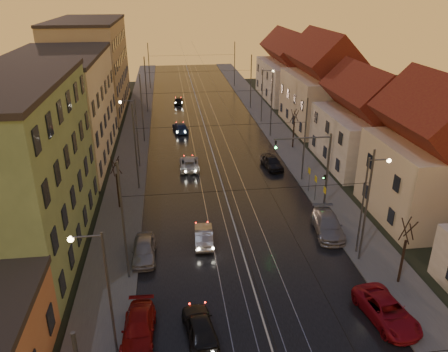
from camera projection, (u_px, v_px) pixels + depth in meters
name	position (u px, v px, depth m)	size (l,w,h in m)	color
road	(208.00, 137.00, 60.38)	(16.00, 120.00, 0.04)	black
sidewalk_left	(134.00, 139.00, 59.18)	(4.00, 120.00, 0.15)	#4C4C4C
sidewalk_right	(278.00, 133.00, 61.54)	(4.00, 120.00, 0.15)	#4C4C4C
tram_rail_0	(192.00, 137.00, 60.11)	(0.06, 120.00, 0.03)	gray
tram_rail_1	(202.00, 137.00, 60.28)	(0.06, 120.00, 0.03)	gray
tram_rail_2	(213.00, 136.00, 60.46)	(0.06, 120.00, 0.03)	gray
tram_rail_3	(223.00, 136.00, 60.63)	(0.06, 120.00, 0.03)	gray
apartment_left_1	(3.00, 174.00, 32.09)	(10.00, 18.00, 13.00)	#678353
apartment_left_2	(61.00, 110.00, 50.47)	(10.00, 20.00, 12.00)	beige
apartment_left_3	(91.00, 66.00, 71.88)	(10.00, 24.00, 14.00)	tan
house_right_1	(431.00, 160.00, 37.50)	(8.67, 10.20, 10.80)	beige
house_right_2	(366.00, 125.00, 49.64)	(9.18, 12.24, 9.20)	#BAB5AC
house_right_3	(323.00, 87.00, 62.80)	(9.18, 14.28, 11.50)	beige
house_right_4	(289.00, 70.00, 79.46)	(9.18, 16.32, 10.00)	#BAB5AC
catenary_pole_l_1	(123.00, 223.00, 29.40)	(0.16, 0.16, 9.00)	#595B60
catenary_pole_r_1	(366.00, 208.00, 31.43)	(0.16, 0.16, 9.00)	#595B60
catenary_pole_l_2	(136.00, 148.00, 43.03)	(0.16, 0.16, 9.00)	#595B60
catenary_pole_r_2	(305.00, 141.00, 45.07)	(0.16, 0.16, 9.00)	#595B60
catenary_pole_l_3	(142.00, 109.00, 56.66)	(0.16, 0.16, 9.00)	#595B60
catenary_pole_r_3	(271.00, 105.00, 58.70)	(0.16, 0.16, 9.00)	#595B60
catenary_pole_l_4	(146.00, 85.00, 70.30)	(0.16, 0.16, 9.00)	#595B60
catenary_pole_r_4	(251.00, 82.00, 72.33)	(0.16, 0.16, 9.00)	#595B60
catenary_pole_l_5	(149.00, 66.00, 86.65)	(0.16, 0.16, 9.00)	#595B60
catenary_pole_r_5	(235.00, 65.00, 88.69)	(0.16, 0.16, 9.00)	#595B60
street_lamp_0	(102.00, 284.00, 22.83)	(1.75, 0.32, 8.00)	#595B60
street_lamp_1	(368.00, 197.00, 32.25)	(1.75, 0.32, 8.00)	#595B60
street_lamp_2	(134.00, 127.00, 48.27)	(1.75, 0.32, 8.00)	#595B60
street_lamp_3	(264.00, 90.00, 64.96)	(1.75, 0.32, 8.00)	#595B60
traffic_light_mast	(318.00, 161.00, 39.50)	(5.30, 0.32, 7.20)	#595B60
bare_tree_0	(117.00, 184.00, 40.02)	(1.09, 1.09, 5.11)	black
bare_tree_1	(404.00, 253.00, 29.70)	(1.09, 1.09, 5.11)	black
bare_tree_2	(294.00, 130.00, 55.17)	(1.09, 1.09, 5.11)	black
driving_car_0	(200.00, 327.00, 25.77)	(1.70, 4.23, 1.44)	black
driving_car_1	(204.00, 235.00, 35.27)	(1.42, 4.06, 1.34)	gray
driving_car_2	(189.00, 163.00, 49.60)	(2.19, 4.74, 1.32)	silver
driving_car_3	(180.00, 127.00, 62.25)	(1.86, 4.58, 1.33)	navy
driving_car_4	(179.00, 100.00, 76.99)	(1.45, 3.61, 1.23)	black
parked_left_2	(139.00, 328.00, 25.72)	(1.86, 4.56, 1.32)	maroon
parked_left_3	(144.00, 250.00, 33.24)	(1.75, 4.35, 1.48)	#939398
parked_right_0	(387.00, 311.00, 27.05)	(2.33, 5.04, 1.40)	maroon
parked_right_1	(328.00, 225.00, 36.64)	(2.15, 5.29, 1.54)	gray
parked_right_2	(272.00, 162.00, 49.76)	(1.72, 4.28, 1.46)	black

